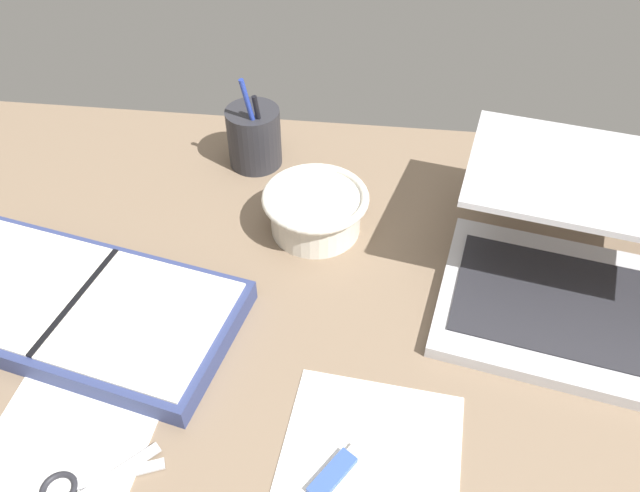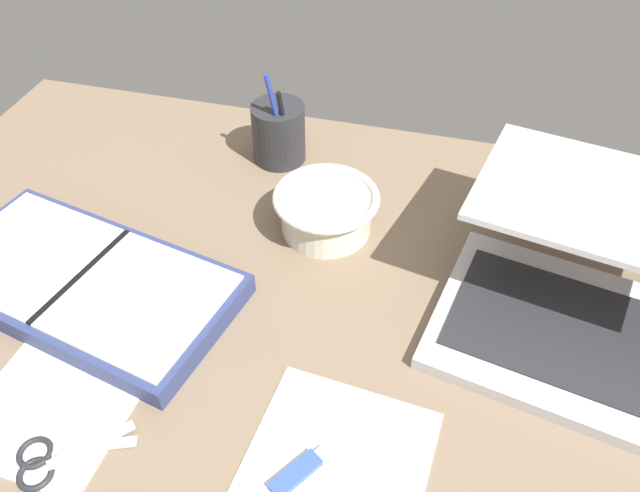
{
  "view_description": "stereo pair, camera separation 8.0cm",
  "coord_description": "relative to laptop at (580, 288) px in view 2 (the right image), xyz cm",
  "views": [
    {
      "loc": [
        4.25,
        -46.57,
        64.52
      ],
      "look_at": [
        -2.48,
        10.5,
        9.0
      ],
      "focal_mm": 35.0,
      "sensor_mm": 36.0,
      "label": 1
    },
    {
      "loc": [
        12.09,
        -45.08,
        64.52
      ],
      "look_at": [
        -2.48,
        10.5,
        9.0
      ],
      "focal_mm": 35.0,
      "sensor_mm": 36.0,
      "label": 2
    }
  ],
  "objects": [
    {
      "name": "desk_top",
      "position": [
        -30.03,
        -12.84,
        -6.62
      ],
      "size": [
        140.0,
        100.0,
        2.0
      ],
      "primitive_type": "cube",
      "color": "#75604C",
      "rests_on": "ground"
    },
    {
      "name": "laptop",
      "position": [
        0.0,
        0.0,
        0.0
      ],
      "size": [
        37.64,
        41.39,
        15.66
      ],
      "rotation": [
        0.0,
        0.0,
        -0.2
      ],
      "color": "#B7B7BC",
      "rests_on": "desk_top"
    },
    {
      "name": "bowl",
      "position": [
        -34.45,
        8.54,
        -1.97
      ],
      "size": [
        15.4,
        15.4,
        6.59
      ],
      "color": "silver",
      "rests_on": "desk_top"
    },
    {
      "name": "pen_cup",
      "position": [
        -46.36,
        23.83,
        -0.62
      ],
      "size": [
        8.71,
        8.71,
        16.8
      ],
      "color": "#28282D",
      "rests_on": "desk_top"
    },
    {
      "name": "planner",
      "position": [
        -62.32,
        -11.7,
        -3.97
      ],
      "size": [
        43.68,
        28.5,
        3.48
      ],
      "rotation": [
        0.0,
        0.0,
        -0.21
      ],
      "color": "navy",
      "rests_on": "desk_top"
    },
    {
      "name": "scissors",
      "position": [
        -53.82,
        -34.45,
        -5.28
      ],
      "size": [
        12.11,
        10.09,
        0.8
      ],
      "rotation": [
        0.0,
        0.0,
        0.6
      ],
      "color": "#B7B7BC",
      "rests_on": "desk_top"
    },
    {
      "name": "paper_sheet_beside_planner",
      "position": [
        -56.88,
        -25.84,
        -5.54
      ],
      "size": [
        18.92,
        24.14,
        0.16
      ],
      "primitive_type": "cube",
      "rotation": [
        0.0,
        0.0,
        -0.06
      ],
      "color": "white",
      "rests_on": "desk_top"
    },
    {
      "name": "usb_drive",
      "position": [
        -27.88,
        -29.35,
        -5.12
      ],
      "size": [
        5.33,
        6.87,
        1.0
      ],
      "rotation": [
        0.0,
        0.0,
        -0.59
      ],
      "color": "#33519E",
      "rests_on": "desk_top"
    }
  ]
}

